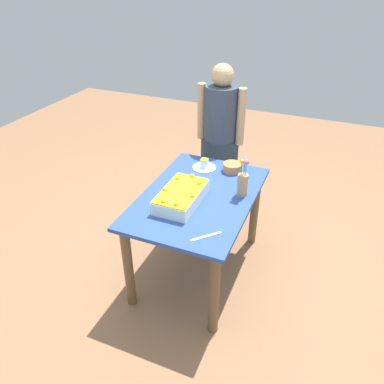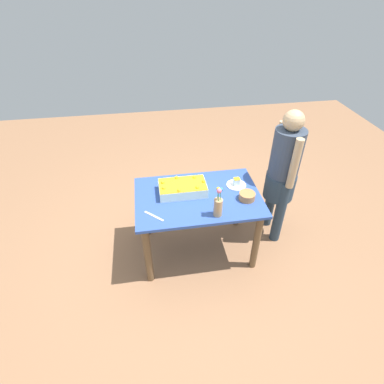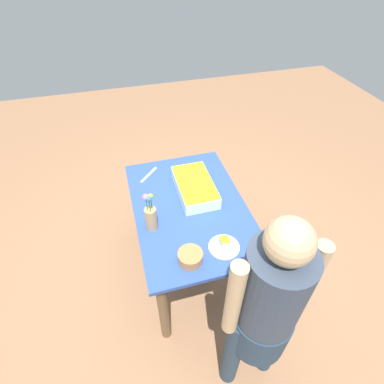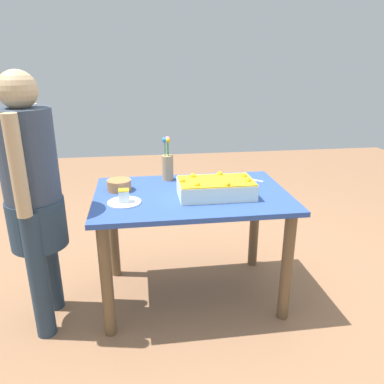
# 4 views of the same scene
# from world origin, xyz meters

# --- Properties ---
(ground_plane) EXTENTS (8.00, 8.00, 0.00)m
(ground_plane) POSITION_xyz_m (0.00, 0.00, 0.00)
(ground_plane) COLOR #986A49
(dining_table) EXTENTS (1.21, 0.80, 0.74)m
(dining_table) POSITION_xyz_m (0.00, 0.00, 0.61)
(dining_table) COLOR #2F4E9E
(dining_table) RESTS_ON ground_plane
(sheet_cake) EXTENTS (0.46, 0.26, 0.13)m
(sheet_cake) POSITION_xyz_m (-0.14, 0.08, 0.79)
(sheet_cake) COLOR white
(sheet_cake) RESTS_ON dining_table
(serving_plate_with_slice) EXTENTS (0.20, 0.20, 0.08)m
(serving_plate_with_slice) POSITION_xyz_m (0.41, 0.11, 0.76)
(serving_plate_with_slice) COLOR white
(serving_plate_with_slice) RESTS_ON dining_table
(cake_knife) EXTENTS (0.17, 0.16, 0.00)m
(cake_knife) POSITION_xyz_m (-0.44, -0.23, 0.74)
(cake_knife) COLOR silver
(cake_knife) RESTS_ON dining_table
(flower_vase) EXTENTS (0.08, 0.08, 0.30)m
(flower_vase) POSITION_xyz_m (0.13, -0.30, 0.85)
(flower_vase) COLOR tan
(flower_vase) RESTS_ON dining_table
(fruit_bowl) EXTENTS (0.15, 0.15, 0.07)m
(fruit_bowl) POSITION_xyz_m (0.45, -0.12, 0.78)
(fruit_bowl) COLOR #BC7A44
(fruit_bowl) RESTS_ON dining_table
(person_standing) EXTENTS (0.31, 0.45, 1.49)m
(person_standing) POSITION_xyz_m (0.91, 0.14, 0.85)
(person_standing) COLOR #283B4D
(person_standing) RESTS_ON ground_plane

